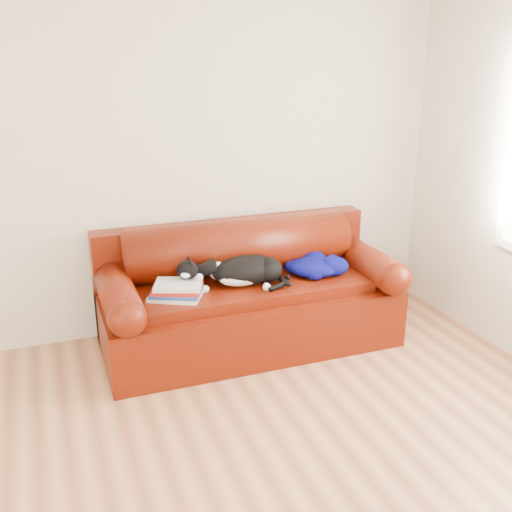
{
  "coord_description": "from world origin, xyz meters",
  "views": [
    {
      "loc": [
        -0.78,
        -2.26,
        2.07
      ],
      "look_at": [
        0.56,
        1.35,
        0.73
      ],
      "focal_mm": 42.0,
      "sensor_mm": 36.0,
      "label": 1
    }
  ],
  "objects": [
    {
      "name": "sofa_base",
      "position": [
        0.56,
        1.49,
        0.24
      ],
      "size": [
        2.1,
        0.9,
        0.5
      ],
      "color": "#3B0203",
      "rests_on": "ground"
    },
    {
      "name": "ground",
      "position": [
        0.0,
        0.0,
        0.0
      ],
      "size": [
        4.5,
        4.5,
        0.0
      ],
      "primitive_type": "plane",
      "color": "brown",
      "rests_on": "ground"
    },
    {
      "name": "room_shell",
      "position": [
        0.12,
        0.02,
        1.67
      ],
      "size": [
        4.52,
        4.02,
        2.61
      ],
      "color": "beige",
      "rests_on": "ground"
    },
    {
      "name": "book_stack",
      "position": [
        0.01,
        1.37,
        0.55
      ],
      "size": [
        0.42,
        0.38,
        0.1
      ],
      "rotation": [
        0.0,
        0.0,
        -0.42
      ],
      "color": "#ECEACC",
      "rests_on": "sofa_base"
    },
    {
      "name": "sofa_back",
      "position": [
        0.56,
        1.74,
        0.54
      ],
      "size": [
        2.1,
        1.01,
        0.88
      ],
      "color": "#3B0203",
      "rests_on": "ground"
    },
    {
      "name": "cat",
      "position": [
        0.51,
        1.43,
        0.6
      ],
      "size": [
        0.67,
        0.43,
        0.26
      ],
      "rotation": [
        0.0,
        0.0,
        -0.36
      ],
      "color": "black",
      "rests_on": "sofa_base"
    },
    {
      "name": "blanket",
      "position": [
        1.07,
        1.45,
        0.56
      ],
      "size": [
        0.45,
        0.39,
        0.14
      ],
      "rotation": [
        0.0,
        0.0,
        -0.09
      ],
      "color": "#020848",
      "rests_on": "sofa_base"
    }
  ]
}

